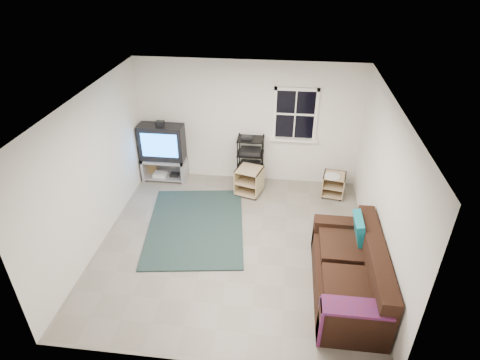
# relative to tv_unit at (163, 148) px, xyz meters

# --- Properties ---
(room) EXTENTS (4.60, 4.62, 4.60)m
(room) POSITION_rel_tv_unit_xyz_m (2.74, 0.22, 0.73)
(room) COLOR slate
(room) RESTS_ON ground
(tv_unit) EXTENTS (0.93, 0.46, 1.36)m
(tv_unit) POSITION_rel_tv_unit_xyz_m (0.00, 0.00, 0.00)
(tv_unit) COLOR #9F9FA7
(tv_unit) RESTS_ON ground
(av_rack) EXTENTS (0.55, 0.40, 1.09)m
(av_rack) POSITION_rel_tv_unit_xyz_m (1.87, 0.04, -0.27)
(av_rack) COLOR black
(av_rack) RESTS_ON ground
(side_table_left) EXTENTS (0.61, 0.61, 0.58)m
(side_table_left) POSITION_rel_tv_unit_xyz_m (1.90, -0.34, -0.44)
(side_table_left) COLOR tan
(side_table_left) RESTS_ON ground
(side_table_right) EXTENTS (0.51, 0.51, 0.50)m
(side_table_right) POSITION_rel_tv_unit_xyz_m (3.61, -0.23, -0.47)
(side_table_right) COLOR tan
(side_table_right) RESTS_ON ground
(sofa) EXTENTS (0.93, 2.11, 0.96)m
(sofa) POSITION_rel_tv_unit_xyz_m (3.64, -2.92, -0.41)
(sofa) COLOR black
(sofa) RESTS_ON ground
(shag_rug) EXTENTS (2.03, 2.57, 0.03)m
(shag_rug) POSITION_rel_tv_unit_xyz_m (1.02, -1.62, -0.73)
(shag_rug) COLOR black
(shag_rug) RESTS_ON ground
(paper_bag) EXTENTS (0.31, 0.25, 0.38)m
(paper_bag) POSITION_rel_tv_unit_xyz_m (-0.38, 0.12, -0.56)
(paper_bag) COLOR olive
(paper_bag) RESTS_ON ground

